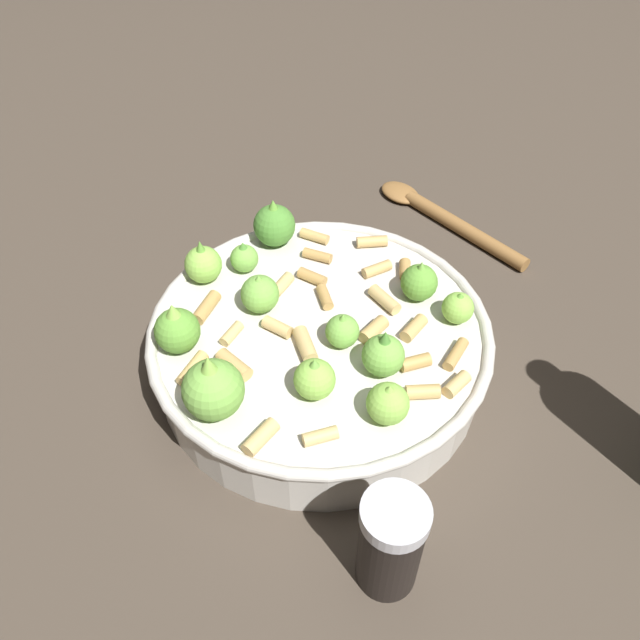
{
  "coord_description": "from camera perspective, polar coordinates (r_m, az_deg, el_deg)",
  "views": [
    {
      "loc": [
        0.25,
        -0.27,
        0.44
      ],
      "look_at": [
        0.0,
        0.0,
        0.06
      ],
      "focal_mm": 35.44,
      "sensor_mm": 36.0,
      "label": 1
    }
  ],
  "objects": [
    {
      "name": "ground_plane",
      "position": [
        0.58,
        -0.0,
        -4.38
      ],
      "size": [
        2.4,
        2.4,
        0.0
      ],
      "primitive_type": "plane",
      "color": "#42382D"
    },
    {
      "name": "pepper_shaker",
      "position": [
        0.44,
        6.38,
        -19.4
      ],
      "size": [
        0.04,
        0.04,
        0.09
      ],
      "color": "black",
      "rests_on": "ground"
    },
    {
      "name": "wooden_spoon",
      "position": [
        0.75,
        10.87,
        9.21
      ],
      "size": [
        0.21,
        0.05,
        0.02
      ],
      "color": "olive",
      "rests_on": "ground"
    },
    {
      "name": "cooking_pan",
      "position": [
        0.55,
        -0.28,
        -2.06
      ],
      "size": [
        0.3,
        0.3,
        0.11
      ],
      "color": "beige",
      "rests_on": "ground"
    }
  ]
}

